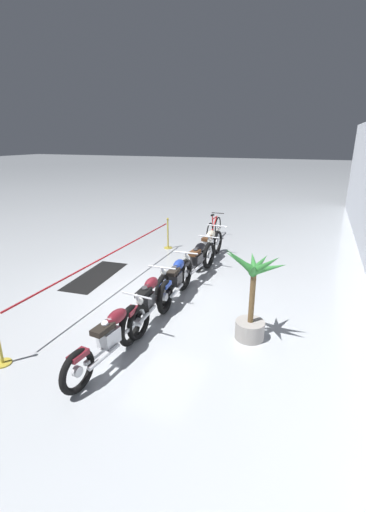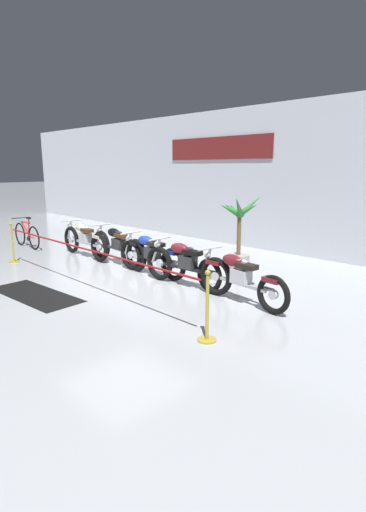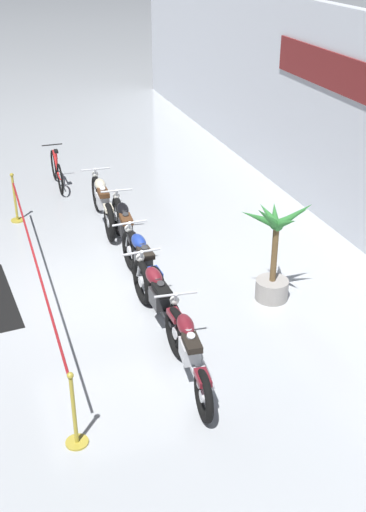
{
  "view_description": "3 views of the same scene",
  "coord_description": "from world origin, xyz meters",
  "px_view_note": "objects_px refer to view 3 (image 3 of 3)",
  "views": [
    {
      "loc": [
        6.73,
        3.5,
        3.55
      ],
      "look_at": [
        -0.29,
        0.74,
        0.95
      ],
      "focal_mm": 24.0,
      "sensor_mm": 36.0,
      "label": 1
    },
    {
      "loc": [
        6.93,
        -5.04,
        2.44
      ],
      "look_at": [
        0.84,
        0.96,
        0.53
      ],
      "focal_mm": 28.0,
      "sensor_mm": 36.0,
      "label": 2
    },
    {
      "loc": [
        9.25,
        -1.7,
        5.55
      ],
      "look_at": [
        0.3,
        1.34,
        0.62
      ],
      "focal_mm": 45.0,
      "sensor_mm": 36.0,
      "label": 3
    }
  ],
  "objects_px": {
    "motorcycle_maroon_3": "(158,300)",
    "stanchion_mid_left": "(75,420)",
    "motorcycle_black_1": "(125,229)",
    "motorcycle_cream_0": "(103,202)",
    "bicycle": "(57,171)",
    "motorcycle_blue_2": "(143,263)",
    "motorcycle_maroon_4": "(189,351)",
    "potted_palm_left_of_row": "(275,254)",
    "stanchion_far_left": "(26,233)"
  },
  "relations": [
    {
      "from": "motorcycle_cream_0",
      "to": "potted_palm_left_of_row",
      "type": "distance_m",
      "value": 4.31
    },
    {
      "from": "potted_palm_left_of_row",
      "to": "motorcycle_blue_2",
      "type": "bearing_deg",
      "value": -118.86
    },
    {
      "from": "motorcycle_cream_0",
      "to": "motorcycle_maroon_3",
      "type": "distance_m",
      "value": 3.99
    },
    {
      "from": "motorcycle_maroon_3",
      "to": "bicycle",
      "type": "bearing_deg",
      "value": -175.19
    },
    {
      "from": "motorcycle_cream_0",
      "to": "stanchion_far_left",
      "type": "bearing_deg",
      "value": -49.54
    },
    {
      "from": "motorcycle_blue_2",
      "to": "motorcycle_black_1",
      "type": "bearing_deg",
      "value": 178.31
    },
    {
      "from": "motorcycle_maroon_3",
      "to": "bicycle",
      "type": "height_order",
      "value": "bicycle"
    },
    {
      "from": "motorcycle_cream_0",
      "to": "potted_palm_left_of_row",
      "type": "bearing_deg",
      "value": 27.6
    },
    {
      "from": "motorcycle_black_1",
      "to": "stanchion_far_left",
      "type": "height_order",
      "value": "stanchion_far_left"
    },
    {
      "from": "potted_palm_left_of_row",
      "to": "stanchion_far_left",
      "type": "distance_m",
      "value": 4.37
    },
    {
      "from": "motorcycle_maroon_3",
      "to": "motorcycle_black_1",
      "type": "bearing_deg",
      "value": 176.93
    },
    {
      "from": "motorcycle_cream_0",
      "to": "motorcycle_blue_2",
      "type": "relative_size",
      "value": 1.09
    },
    {
      "from": "stanchion_far_left",
      "to": "motorcycle_blue_2",
      "type": "bearing_deg",
      "value": 52.99
    },
    {
      "from": "motorcycle_blue_2",
      "to": "stanchion_far_left",
      "type": "bearing_deg",
      "value": -127.01
    },
    {
      "from": "stanchion_mid_left",
      "to": "motorcycle_blue_2",
      "type": "bearing_deg",
      "value": 152.18
    },
    {
      "from": "motorcycle_blue_2",
      "to": "motorcycle_maroon_3",
      "type": "distance_m",
      "value": 1.24
    },
    {
      "from": "motorcycle_maroon_4",
      "to": "motorcycle_cream_0",
      "type": "bearing_deg",
      "value": 179.97
    },
    {
      "from": "motorcycle_maroon_4",
      "to": "stanchion_mid_left",
      "type": "xyz_separation_m",
      "value": [
        0.74,
        -1.67,
        -0.1
      ]
    },
    {
      "from": "motorcycle_cream_0",
      "to": "motorcycle_black_1",
      "type": "relative_size",
      "value": 0.95
    },
    {
      "from": "motorcycle_cream_0",
      "to": "bicycle",
      "type": "distance_m",
      "value": 2.51
    },
    {
      "from": "motorcycle_blue_2",
      "to": "motorcycle_maroon_4",
      "type": "xyz_separation_m",
      "value": [
        2.59,
        -0.08,
        -0.01
      ]
    },
    {
      "from": "motorcycle_blue_2",
      "to": "stanchion_mid_left",
      "type": "distance_m",
      "value": 3.76
    },
    {
      "from": "motorcycle_cream_0",
      "to": "motorcycle_maroon_4",
      "type": "xyz_separation_m",
      "value": [
        5.34,
        -0.0,
        -0.02
      ]
    },
    {
      "from": "potted_palm_left_of_row",
      "to": "stanchion_far_left",
      "type": "relative_size",
      "value": 0.27
    },
    {
      "from": "motorcycle_black_1",
      "to": "motorcycle_maroon_4",
      "type": "xyz_separation_m",
      "value": [
        3.94,
        -0.12,
        -0.02
      ]
    },
    {
      "from": "motorcycle_maroon_3",
      "to": "stanchion_mid_left",
      "type": "xyz_separation_m",
      "value": [
        2.09,
        -1.66,
        -0.12
      ]
    },
    {
      "from": "motorcycle_black_1",
      "to": "stanchion_far_left",
      "type": "xyz_separation_m",
      "value": [
        0.03,
        -1.8,
        0.21
      ]
    },
    {
      "from": "motorcycle_maroon_3",
      "to": "bicycle",
      "type": "relative_size",
      "value": 1.34
    },
    {
      "from": "potted_palm_left_of_row",
      "to": "bicycle",
      "type": "bearing_deg",
      "value": -157.8
    },
    {
      "from": "motorcycle_maroon_3",
      "to": "bicycle",
      "type": "distance_m",
      "value": 6.45
    },
    {
      "from": "motorcycle_blue_2",
      "to": "stanchion_mid_left",
      "type": "relative_size",
      "value": 2.04
    },
    {
      "from": "motorcycle_maroon_4",
      "to": "bicycle",
      "type": "relative_size",
      "value": 1.31
    },
    {
      "from": "potted_palm_left_of_row",
      "to": "motorcycle_cream_0",
      "type": "bearing_deg",
      "value": -152.4
    },
    {
      "from": "motorcycle_blue_2",
      "to": "motorcycle_cream_0",
      "type": "bearing_deg",
      "value": -178.36
    },
    {
      "from": "stanchion_mid_left",
      "to": "motorcycle_maroon_4",
      "type": "bearing_deg",
      "value": 113.77
    },
    {
      "from": "motorcycle_maroon_4",
      "to": "potted_palm_left_of_row",
      "type": "height_order",
      "value": "potted_palm_left_of_row"
    },
    {
      "from": "motorcycle_black_1",
      "to": "motorcycle_maroon_3",
      "type": "bearing_deg",
      "value": -3.07
    },
    {
      "from": "bicycle",
      "to": "potted_palm_left_of_row",
      "type": "bearing_deg",
      "value": 22.2
    },
    {
      "from": "motorcycle_cream_0",
      "to": "stanchion_mid_left",
      "type": "xyz_separation_m",
      "value": [
        6.08,
        -1.68,
        -0.13
      ]
    },
    {
      "from": "motorcycle_maroon_3",
      "to": "stanchion_mid_left",
      "type": "bearing_deg",
      "value": -38.35
    },
    {
      "from": "motorcycle_maroon_3",
      "to": "stanchion_far_left",
      "type": "distance_m",
      "value": 3.05
    },
    {
      "from": "stanchion_mid_left",
      "to": "motorcycle_black_1",
      "type": "bearing_deg",
      "value": 159.01
    },
    {
      "from": "stanchion_far_left",
      "to": "stanchion_mid_left",
      "type": "xyz_separation_m",
      "value": [
        4.65,
        0.0,
        -0.33
      ]
    },
    {
      "from": "motorcycle_blue_2",
      "to": "bicycle",
      "type": "xyz_separation_m",
      "value": [
        -5.2,
        -0.64,
        -0.08
      ]
    },
    {
      "from": "motorcycle_blue_2",
      "to": "potted_palm_left_of_row",
      "type": "height_order",
      "value": "potted_palm_left_of_row"
    },
    {
      "from": "motorcycle_black_1",
      "to": "motorcycle_blue_2",
      "type": "xyz_separation_m",
      "value": [
        1.35,
        -0.04,
        -0.01
      ]
    },
    {
      "from": "motorcycle_maroon_3",
      "to": "motorcycle_maroon_4",
      "type": "bearing_deg",
      "value": 0.71
    },
    {
      "from": "motorcycle_blue_2",
      "to": "motorcycle_maroon_3",
      "type": "xyz_separation_m",
      "value": [
        1.23,
        -0.1,
        0.01
      ]
    },
    {
      "from": "motorcycle_maroon_3",
      "to": "potted_palm_left_of_row",
      "type": "bearing_deg",
      "value": 95.09
    },
    {
      "from": "motorcycle_blue_2",
      "to": "stanchion_mid_left",
      "type": "xyz_separation_m",
      "value": [
        3.33,
        -1.76,
        -0.11
      ]
    }
  ]
}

